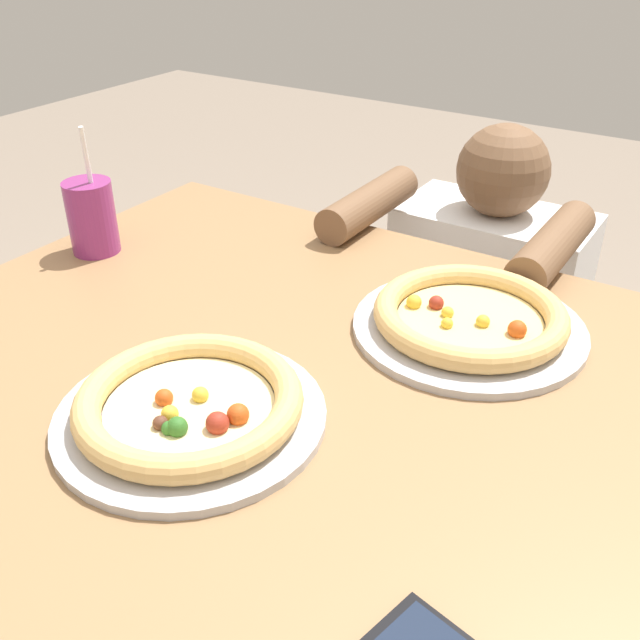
% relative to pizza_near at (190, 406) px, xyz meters
% --- Properties ---
extents(dining_table, '(1.29, 0.95, 0.75)m').
position_rel_pizza_near_xyz_m(dining_table, '(0.09, 0.16, -0.12)').
color(dining_table, '#936D47').
rests_on(dining_table, ground).
extents(pizza_near, '(0.33, 0.33, 0.05)m').
position_rel_pizza_near_xyz_m(pizza_near, '(0.00, 0.00, 0.00)').
color(pizza_near, '#B7B7BC').
rests_on(pizza_near, dining_table).
extents(pizza_far, '(0.34, 0.34, 0.05)m').
position_rel_pizza_near_xyz_m(pizza_far, '(0.20, 0.37, -0.00)').
color(pizza_far, '#B7B7BC').
rests_on(pizza_far, dining_table).
extents(drink_cup_colored, '(0.08, 0.08, 0.23)m').
position_rel_pizza_near_xyz_m(drink_cup_colored, '(-0.46, 0.27, 0.04)').
color(drink_cup_colored, '#8C2D72').
rests_on(drink_cup_colored, dining_table).
extents(diner_seated, '(0.42, 0.53, 0.91)m').
position_rel_pizza_near_xyz_m(diner_seated, '(0.05, 0.87, -0.36)').
color(diner_seated, '#333847').
rests_on(diner_seated, ground).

